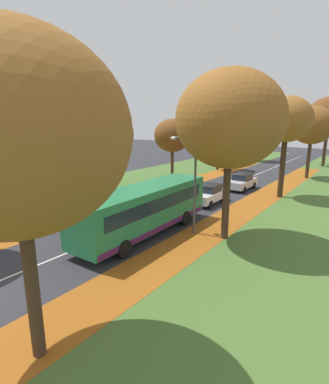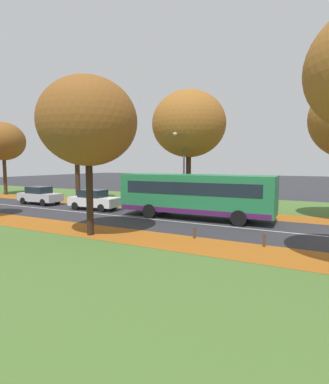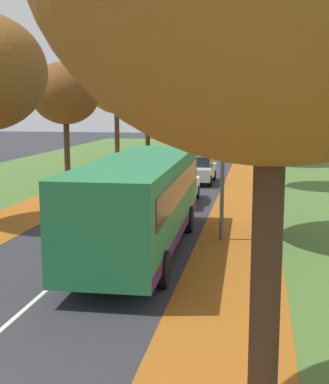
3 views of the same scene
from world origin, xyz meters
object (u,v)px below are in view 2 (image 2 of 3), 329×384
object	(u,v)px
tree_right_near	(189,124)
car_silver_following	(40,195)
tree_right_far	(3,141)
bollard_fourth	(194,233)
streetlamp_right	(182,163)
tree_right_mid	(76,131)
tree_left_near	(88,122)
bus	(195,194)
bollard_third	(264,240)
car_white_lead	(94,200)

from	to	relation	value
tree_right_near	car_silver_following	xyz separation A→B (m)	(-4.17, 12.98, -6.14)
tree_right_far	bollard_fourth	xyz separation A→B (m)	(-9.23, -27.97, -6.02)
tree_right_far	streetlamp_right	distance (m)	24.30
tree_right_mid	streetlamp_right	distance (m)	13.13
tree_left_near	tree_right_near	xyz separation A→B (m)	(11.20, -0.82, 1.11)
bus	tree_right_far	bearing A→B (deg)	80.99
tree_left_near	car_silver_following	bearing A→B (deg)	59.98
tree_right_near	bollard_third	bearing A→B (deg)	-140.81
tree_left_near	streetlamp_right	distance (m)	9.31
tree_left_near	tree_right_mid	bearing A→B (deg)	45.74
tree_right_mid	car_white_lead	xyz separation A→B (m)	(-4.28, -5.78, -6.12)
tree_right_far	streetlamp_right	bearing A→B (deg)	-94.87
bollard_fourth	car_white_lead	size ratio (longest dim) A/B	0.14
car_silver_following	tree_right_near	bearing A→B (deg)	-72.20
car_silver_following	car_white_lead	bearing A→B (deg)	-92.24
tree_right_near	tree_right_far	xyz separation A→B (m)	(-0.16, 23.66, -0.63)
tree_right_mid	car_white_lead	distance (m)	9.44
tree_right_mid	bus	bearing A→B (deg)	-105.95
bollard_third	streetlamp_right	size ratio (longest dim) A/B	0.10
streetlamp_right	car_silver_following	world-z (taller)	streetlamp_right
tree_right_mid	streetlamp_right	bearing A→B (deg)	-99.33
tree_right_far	car_white_lead	distance (m)	18.64
tree_left_near	streetlamp_right	world-z (taller)	tree_left_near
bollard_fourth	tree_right_near	bearing A→B (deg)	24.60
bollard_fourth	car_white_lead	distance (m)	11.79
tree_left_near	tree_right_far	distance (m)	25.38
tree_right_far	bus	distance (m)	26.72
tree_right_far	bollard_fourth	size ratio (longest dim) A/B	14.49
tree_right_far	bus	size ratio (longest dim) A/B	0.82
streetlamp_right	tree_right_near	bearing A→B (deg)	10.49
car_white_lead	car_silver_following	distance (m)	6.61
tree_right_near	car_silver_following	world-z (taller)	tree_right_near
tree_left_near	bollard_third	bearing A→B (deg)	-78.02
tree_right_far	streetlamp_right	size ratio (longest dim) A/B	1.43
streetlamp_right	bus	xyz separation A→B (m)	(-2.07, -1.92, -2.04)
car_silver_following	tree_right_mid	bearing A→B (deg)	-11.61
tree_right_near	bus	bearing A→B (deg)	-151.52
bollard_fourth	bus	xyz separation A→B (m)	(5.11, 1.98, 1.41)
tree_right_mid	tree_right_near	bearing A→B (deg)	-89.31
tree_left_near	bollard_third	xyz separation A→B (m)	(1.80, -8.48, -5.52)
tree_right_near	bollard_fourth	size ratio (longest dim) A/B	16.37
car_silver_following	streetlamp_right	bearing A→B (deg)	-81.70
car_white_lead	bollard_fourth	bearing A→B (deg)	-114.97
bollard_third	tree_left_near	bearing A→B (deg)	101.98
tree_right_mid	car_white_lead	size ratio (longest dim) A/B	2.12
tree_left_near	bus	bearing A→B (deg)	-24.44
tree_left_near	bollard_fourth	distance (m)	7.75
tree_right_near	car_white_lead	size ratio (longest dim) A/B	2.29
bollard_fourth	streetlamp_right	bearing A→B (deg)	28.45
tree_right_mid	bollard_third	xyz separation A→B (m)	(-9.25, -19.82, -6.62)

